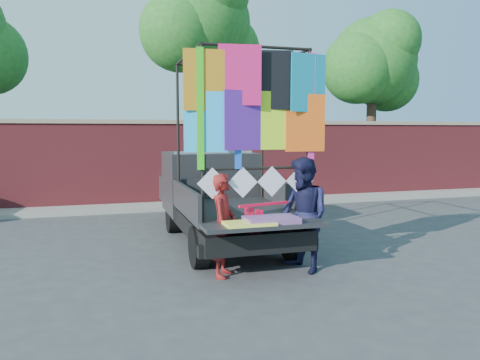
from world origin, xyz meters
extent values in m
plane|color=#38383A|center=(0.00, 0.00, 0.00)|extent=(90.00, 90.00, 0.00)
cube|color=maroon|center=(0.00, 7.00, 1.25)|extent=(30.00, 0.35, 2.50)
cube|color=gray|center=(0.00, 7.00, 2.55)|extent=(30.00, 0.45, 0.12)
cube|color=gray|center=(0.00, 6.30, 0.06)|extent=(30.00, 1.20, 0.12)
cylinder|color=#38281C|center=(1.00, 8.20, 2.73)|extent=(0.36, 0.36, 5.46)
sphere|color=#1A5C1E|center=(1.00, 8.20, 5.85)|extent=(3.20, 3.20, 3.20)
sphere|color=#1A5C1E|center=(1.90, 8.60, 5.07)|extent=(2.40, 2.40, 2.40)
sphere|color=#1A5C1E|center=(0.20, 7.90, 5.46)|extent=(2.60, 2.60, 2.60)
cylinder|color=#38281C|center=(7.50, 8.20, 2.27)|extent=(0.36, 0.36, 4.55)
sphere|color=#1A5C1E|center=(7.50, 8.20, 4.88)|extent=(3.20, 3.20, 3.20)
sphere|color=#1A5C1E|center=(8.40, 8.60, 4.23)|extent=(2.40, 2.40, 2.40)
sphere|color=#1A5C1E|center=(6.70, 7.90, 4.55)|extent=(2.60, 2.60, 2.60)
sphere|color=#1A5C1E|center=(7.80, 7.60, 5.52)|extent=(2.20, 2.20, 2.20)
cylinder|color=black|center=(-0.85, 2.94, 0.35)|extent=(0.24, 0.71, 0.71)
cylinder|color=black|center=(-0.85, 0.05, 0.35)|extent=(0.24, 0.71, 0.71)
cylinder|color=black|center=(0.82, 2.94, 0.35)|extent=(0.24, 0.71, 0.71)
cylinder|color=black|center=(0.82, 0.05, 0.35)|extent=(0.24, 0.71, 0.71)
cube|color=black|center=(-0.02, 1.44, 0.53)|extent=(1.82, 4.49, 0.32)
cube|color=black|center=(-0.02, 0.64, 0.83)|extent=(1.93, 2.46, 0.11)
cube|color=black|center=(-0.96, 0.64, 1.07)|extent=(0.06, 2.46, 0.48)
cube|color=black|center=(0.92, 0.64, 1.07)|extent=(0.06, 2.46, 0.48)
cube|color=black|center=(-0.02, 1.85, 1.07)|extent=(1.93, 0.06, 0.48)
cube|color=black|center=(-0.02, 2.88, 1.12)|extent=(1.93, 1.71, 1.34)
cube|color=#8C9EAD|center=(-0.02, 2.40, 1.55)|extent=(1.71, 0.06, 0.59)
cube|color=#8C9EAD|center=(-0.02, 3.69, 1.34)|extent=(1.71, 0.11, 0.75)
cube|color=black|center=(-0.02, 4.06, 0.86)|extent=(1.87, 0.96, 0.59)
cube|color=black|center=(-0.02, -0.86, 0.86)|extent=(1.93, 0.59, 0.06)
cube|color=black|center=(-0.02, -0.61, 0.45)|extent=(1.98, 0.16, 0.19)
cylinder|color=black|center=(-0.90, -0.49, 2.22)|extent=(0.05, 0.05, 2.67)
cylinder|color=black|center=(-0.90, 1.76, 2.22)|extent=(0.05, 0.05, 2.67)
cylinder|color=black|center=(0.86, -0.49, 2.22)|extent=(0.05, 0.05, 2.67)
cylinder|color=black|center=(0.86, 1.76, 2.22)|extent=(0.05, 0.05, 2.67)
cylinder|color=black|center=(-0.02, -0.49, 3.56)|extent=(1.82, 0.05, 0.05)
cylinder|color=black|center=(-0.02, 1.76, 3.56)|extent=(1.82, 0.05, 0.05)
cylinder|color=black|center=(-0.90, 0.64, 3.56)|extent=(0.05, 2.30, 0.05)
cylinder|color=black|center=(0.86, 0.64, 3.56)|extent=(0.05, 2.30, 0.05)
cylinder|color=black|center=(-0.02, -0.49, 1.69)|extent=(1.82, 0.04, 0.04)
cube|color=orange|center=(-0.82, -0.51, 3.08)|extent=(0.66, 0.02, 0.91)
cube|color=#DA1865|center=(-0.29, -0.55, 3.08)|extent=(0.66, 0.02, 0.91)
cube|color=black|center=(0.25, -0.51, 3.08)|extent=(0.66, 0.02, 0.91)
cube|color=#0D96B7|center=(0.78, -0.55, 3.08)|extent=(0.66, 0.02, 0.91)
cube|color=#1CB1FF|center=(-0.82, -0.51, 2.39)|extent=(0.66, 0.02, 0.91)
cube|color=#6121A7|center=(-0.29, -0.55, 2.39)|extent=(0.66, 0.02, 0.91)
cube|color=#BCF91A|center=(0.25, -0.51, 2.39)|extent=(0.66, 0.02, 0.91)
cube|color=#FF5E15|center=(0.78, -0.55, 2.39)|extent=(0.66, 0.02, 0.91)
cube|color=#38DC1B|center=(-0.93, -0.53, 2.60)|extent=(0.11, 0.01, 1.82)
cube|color=#FF2A94|center=(0.89, -0.53, 2.60)|extent=(0.11, 0.01, 1.82)
cube|color=blue|center=(-0.34, -0.53, 2.60)|extent=(0.11, 0.01, 1.82)
cube|color=white|center=(-0.75, -0.52, 1.48)|extent=(0.48, 0.01, 0.48)
cube|color=white|center=(-0.26, -0.52, 1.48)|extent=(0.48, 0.01, 0.48)
cube|color=white|center=(0.22, -0.52, 1.48)|extent=(0.48, 0.01, 0.48)
cube|color=white|center=(0.71, -0.52, 1.48)|extent=(0.48, 0.01, 0.48)
cube|color=#CF2E46|center=(0.09, -0.86, 0.93)|extent=(0.80, 0.48, 0.09)
cube|color=#FFF950|center=(-0.29, -0.94, 0.91)|extent=(0.75, 0.43, 0.04)
imported|color=maroon|center=(-0.58, -0.49, 0.81)|extent=(0.62, 0.71, 1.63)
imported|color=#161738|center=(0.74, -0.61, 0.93)|extent=(0.91, 1.05, 1.86)
cube|color=#FF0D33|center=(0.08, -0.55, 1.12)|extent=(0.90, 0.26, 0.04)
cube|color=#FF0D33|center=(-0.21, -0.57, 0.83)|extent=(0.06, 0.02, 0.53)
cube|color=#FF0D33|center=(-0.13, -0.57, 0.81)|extent=(0.06, 0.02, 0.53)
cube|color=#FF0D33|center=(-0.05, -0.57, 0.79)|extent=(0.06, 0.02, 0.53)
cube|color=#FF0D33|center=(0.02, -0.57, 0.77)|extent=(0.06, 0.02, 0.53)
camera|label=1|loc=(-2.38, -7.44, 2.28)|focal=35.00mm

